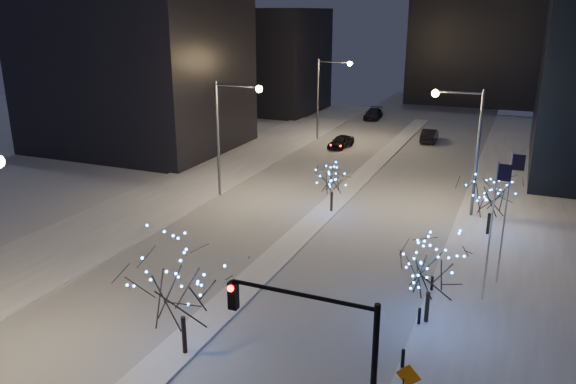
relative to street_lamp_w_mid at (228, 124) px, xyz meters
The scene contains 20 objects.
road 13.64m from the street_lamp_w_mid, 41.83° to the left, with size 20.00×130.00×0.02m, color #A8ADB7.
median 11.41m from the street_lamp_w_mid, 18.55° to the left, with size 2.00×80.00×0.15m, color white.
east_sidewalk 25.75m from the street_lamp_w_mid, 16.30° to the right, with size 10.00×90.00×0.15m, color white.
west_sidewalk 10.77m from the street_lamp_w_mid, 125.87° to the right, with size 8.00×90.00×0.15m, color white.
filler_west_near 23.72m from the street_lamp_w_mid, 145.71° to the left, with size 22.00×18.00×24.00m, color black.
filler_west_far 46.29m from the street_lamp_w_mid, 111.64° to the left, with size 18.00×16.00×16.00m, color black.
street_lamp_w_mid is the anchor object (origin of this frame).
street_lamp_w_far 25.00m from the street_lamp_w_mid, 90.00° to the left, with size 4.40×0.56×10.00m.
street_lamp_east 19.26m from the street_lamp_w_mid, ahead, with size 3.90×0.56×10.00m.
traffic_signal_east 31.60m from the street_lamp_w_mid, 55.49° to the right, with size 5.26×0.43×7.00m.
flagpoles 24.40m from the street_lamp_w_mid, 23.61° to the right, with size 1.35×2.60×8.00m.
bollards 26.27m from the street_lamp_w_mid, 41.61° to the right, with size 0.16×12.16×0.90m.
car_near 22.59m from the street_lamp_w_mid, 81.63° to the left, with size 1.78×4.42×1.51m, color black.
car_mid 32.01m from the street_lamp_w_mid, 66.92° to the left, with size 1.72×4.94×1.63m, color black.
car_far 41.99m from the street_lamp_w_mid, 87.39° to the left, with size 2.18×5.37×1.56m, color black.
holiday_tree_median_near 23.95m from the street_lamp_w_mid, 66.65° to the right, with size 6.10×6.10×5.97m.
holiday_tree_median_far 10.14m from the street_lamp_w_mid, ahead, with size 3.51×3.51×3.98m.
holiday_tree_plaza_near 24.53m from the street_lamp_w_mid, 36.91° to the right, with size 5.02×5.02×4.82m.
holiday_tree_plaza_far 21.72m from the street_lamp_w_mid, ahead, with size 4.28×4.28×4.68m.
construction_sign 29.53m from the street_lamp_w_mid, 47.06° to the right, with size 1.07×0.12×1.76m.
Camera 1 is at (13.90, -14.05, 15.48)m, focal length 35.00 mm.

